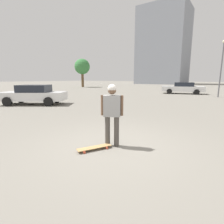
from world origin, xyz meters
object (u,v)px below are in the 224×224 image
Objects in this scene: car_parked_far at (183,88)px; skateboard at (94,147)px; person at (112,110)px; car_parked_near at (34,94)px.

skateboard is at bearing 81.84° from car_parked_far.
skateboard is 0.18× the size of car_parked_far.
person reaches higher than car_parked_far.
car_parked_far is (-6.63, -15.46, -0.00)m from car_parked_near.
person reaches higher than skateboard.
car_parked_near is at bearing 130.97° from person.
car_parked_far is at bearing 68.46° from person.
car_parked_far reaches higher than skateboard.
skateboard is at bearing 122.30° from car_parked_near.
skateboard is (0.22, 0.50, -0.95)m from person.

